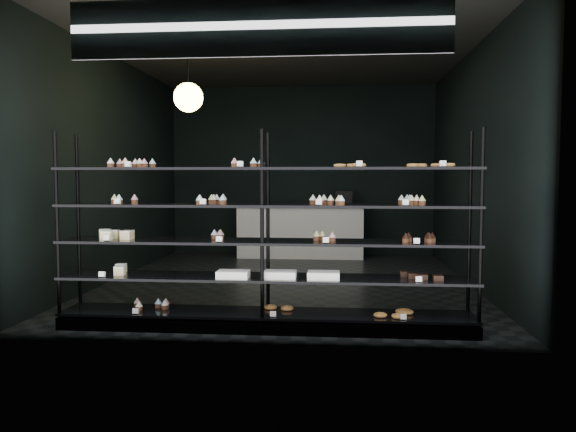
% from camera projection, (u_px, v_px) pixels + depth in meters
% --- Properties ---
extents(room, '(5.01, 6.01, 3.20)m').
position_uv_depth(room, '(288.00, 168.00, 7.78)').
color(room, black).
rests_on(room, ground).
extents(display_shelf, '(4.00, 0.50, 1.91)m').
position_uv_depth(display_shelf, '(263.00, 264.00, 5.42)').
color(display_shelf, black).
rests_on(display_shelf, room).
extents(signage, '(3.30, 0.05, 0.50)m').
position_uv_depth(signage, '(257.00, 27.00, 4.80)').
color(signage, '#0B143A').
rests_on(signage, room).
extents(pendant_lamp, '(0.36, 0.36, 0.91)m').
position_uv_depth(pendant_lamp, '(188.00, 97.00, 6.88)').
color(pendant_lamp, black).
rests_on(pendant_lamp, room).
extents(service_counter, '(2.37, 0.65, 1.23)m').
position_uv_depth(service_counter, '(301.00, 230.00, 10.34)').
color(service_counter, silver).
rests_on(service_counter, room).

